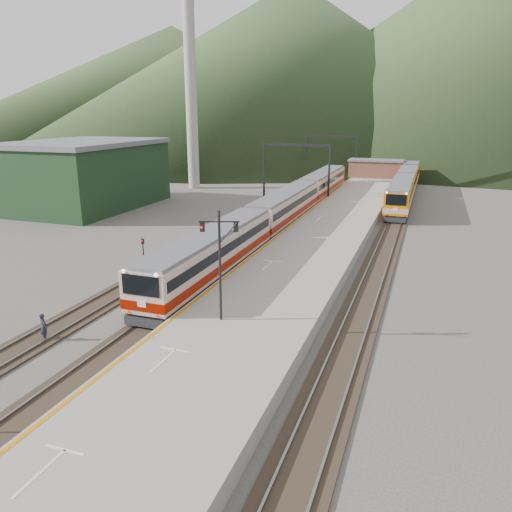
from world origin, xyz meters
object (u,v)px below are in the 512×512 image
at_px(main_train, 286,207).
at_px(signal_mast, 220,254).
at_px(second_train, 405,185).
at_px(worker, 44,327).

relative_size(main_train, signal_mast, 9.52).
height_order(second_train, signal_mast, signal_mast).
xyz_separation_m(main_train, second_train, (11.50, 22.79, -0.10)).
bearing_deg(main_train, second_train, 63.22).
xyz_separation_m(second_train, signal_mast, (-7.02, -51.48, 2.93)).
relative_size(main_train, second_train, 1.59).
bearing_deg(second_train, worker, -106.24).
bearing_deg(main_train, signal_mast, -81.13).
height_order(main_train, worker, main_train).
bearing_deg(main_train, worker, -98.06).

